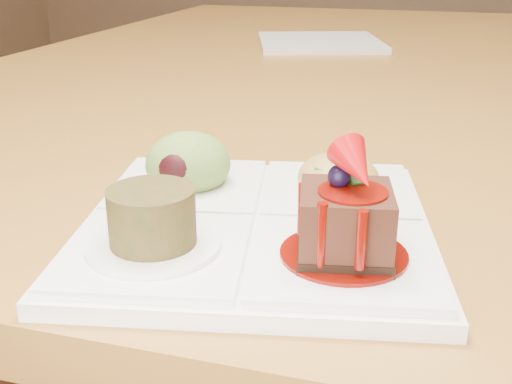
# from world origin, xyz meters

# --- Properties ---
(dining_table) EXTENTS (1.00, 1.80, 0.75)m
(dining_table) POSITION_xyz_m (0.00, 0.00, 0.68)
(dining_table) COLOR #986427
(dining_table) RESTS_ON ground
(chair_left) EXTENTS (0.62, 0.62, 1.05)m
(chair_left) POSITION_xyz_m (-0.84, 0.28, 0.60)
(chair_left) COLOR #321F10
(chair_left) RESTS_ON ground
(sampler_plate) EXTENTS (0.29, 0.29, 0.10)m
(sampler_plate) POSITION_xyz_m (0.16, -0.75, 0.77)
(sampler_plate) COLOR white
(sampler_plate) RESTS_ON dining_table
(second_plate) EXTENTS (0.30, 0.30, 0.01)m
(second_plate) POSITION_xyz_m (0.03, 0.15, 0.76)
(second_plate) COLOR white
(second_plate) RESTS_ON dining_table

